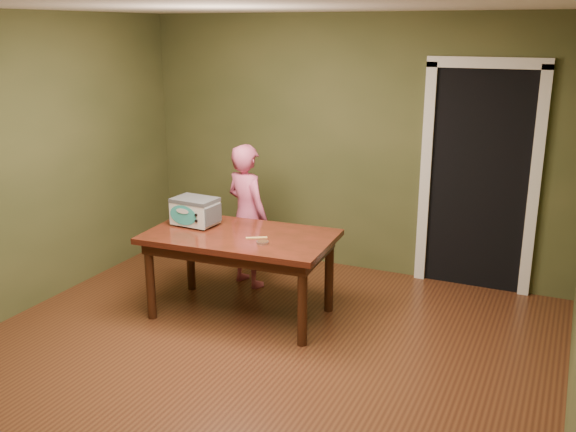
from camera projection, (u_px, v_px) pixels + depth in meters
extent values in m
plane|color=#5C311A|center=(232.00, 375.00, 4.71)|extent=(5.00, 5.00, 0.00)
cube|color=brown|center=(350.00, 145.00, 6.52)|extent=(4.50, 0.02, 2.60)
cube|color=white|center=(222.00, 3.00, 3.98)|extent=(4.50, 5.00, 0.02)
cube|color=black|center=(484.00, 175.00, 6.34)|extent=(0.90, 0.60, 2.10)
cube|color=black|center=(479.00, 182.00, 6.06)|extent=(0.90, 0.02, 2.10)
cube|color=white|center=(426.00, 177.00, 6.25)|extent=(0.10, 0.06, 2.20)
cube|color=white|center=(535.00, 187.00, 5.85)|extent=(0.10, 0.06, 2.20)
cube|color=white|center=(489.00, 63.00, 5.74)|extent=(1.10, 0.06, 0.10)
cube|color=#38170C|center=(240.00, 237.00, 5.51)|extent=(1.65, 1.00, 0.05)
cube|color=#33180C|center=(240.00, 245.00, 5.53)|extent=(1.53, 0.87, 0.10)
cylinder|color=#33180C|center=(150.00, 281.00, 5.54)|extent=(0.08, 0.08, 0.70)
cylinder|color=#33180C|center=(190.00, 255.00, 6.17)|extent=(0.08, 0.08, 0.70)
cylinder|color=#33180C|center=(302.00, 305.00, 5.06)|extent=(0.08, 0.08, 0.70)
cylinder|color=#33180C|center=(329.00, 274.00, 5.69)|extent=(0.08, 0.08, 0.70)
cylinder|color=#4C4F54|center=(175.00, 225.00, 5.73)|extent=(0.03, 0.03, 0.02)
cylinder|color=#4C4F54|center=(189.00, 219.00, 5.90)|extent=(0.03, 0.03, 0.02)
cylinder|color=#4C4F54|center=(203.00, 230.00, 5.59)|extent=(0.03, 0.03, 0.02)
cylinder|color=#4C4F54|center=(216.00, 224.00, 5.76)|extent=(0.03, 0.03, 0.02)
cube|color=silver|center=(195.00, 212.00, 5.72)|extent=(0.39, 0.29, 0.21)
cube|color=#4C4F54|center=(195.00, 200.00, 5.69)|extent=(0.40, 0.29, 0.03)
cube|color=#4C4F54|center=(178.00, 209.00, 5.81)|extent=(0.03, 0.24, 0.16)
cube|color=#4C4F54|center=(213.00, 215.00, 5.63)|extent=(0.03, 0.24, 0.16)
ellipsoid|color=#32AEA7|center=(183.00, 215.00, 5.62)|extent=(0.28, 0.03, 0.18)
cylinder|color=black|center=(196.00, 215.00, 5.54)|extent=(0.03, 0.01, 0.03)
cylinder|color=black|center=(196.00, 221.00, 5.56)|extent=(0.02, 0.01, 0.02)
cylinder|color=silver|center=(263.00, 242.00, 5.25)|extent=(0.10, 0.10, 0.02)
cylinder|color=#4E2C1A|center=(263.00, 242.00, 5.25)|extent=(0.09, 0.09, 0.01)
cube|color=#EFC267|center=(257.00, 238.00, 5.39)|extent=(0.17, 0.11, 0.01)
imported|color=#C35077|center=(247.00, 216.00, 6.21)|extent=(0.60, 0.51, 1.40)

